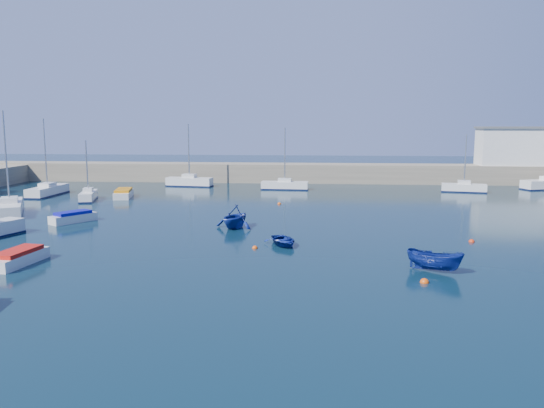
# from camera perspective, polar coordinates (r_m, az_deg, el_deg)

# --- Properties ---
(ground) EXTENTS (220.00, 220.00, 0.00)m
(ground) POSITION_cam_1_polar(r_m,az_deg,el_deg) (30.90, -0.33, -6.95)
(ground) COLOR #0A212F
(ground) RESTS_ON ground
(back_wall) EXTENTS (96.00, 4.50, 2.60)m
(back_wall) POSITION_cam_1_polar(r_m,az_deg,el_deg) (76.01, 2.77, 3.36)
(back_wall) COLOR gray
(back_wall) RESTS_ON ground
(harbor_office) EXTENTS (10.00, 4.00, 5.00)m
(harbor_office) POSITION_cam_1_polar(r_m,az_deg,el_deg) (80.49, 24.77, 5.58)
(harbor_office) COLOR silver
(harbor_office) RESTS_ON back_wall
(sailboat_2) EXTENTS (5.23, 7.34, 9.46)m
(sailboat_2) POSITION_cam_1_polar(r_m,az_deg,el_deg) (54.59, -26.37, -0.34)
(sailboat_2) COLOR silver
(sailboat_2) RESTS_ON ground
(sailboat_3) EXTENTS (2.58, 5.02, 6.52)m
(sailboat_3) POSITION_cam_1_polar(r_m,az_deg,el_deg) (61.13, -19.14, 0.88)
(sailboat_3) COLOR silver
(sailboat_3) RESTS_ON ground
(sailboat_4) EXTENTS (2.02, 6.83, 8.88)m
(sailboat_4) POSITION_cam_1_polar(r_m,az_deg,el_deg) (67.09, -22.98, 1.36)
(sailboat_4) COLOR silver
(sailboat_4) RESTS_ON ground
(sailboat_5) EXTENTS (6.31, 2.49, 8.23)m
(sailboat_5) POSITION_cam_1_polar(r_m,az_deg,el_deg) (71.63, -8.87, 2.42)
(sailboat_5) COLOR silver
(sailboat_5) RESTS_ON ground
(sailboat_6) EXTENTS (5.96, 1.91, 7.79)m
(sailboat_6) POSITION_cam_1_polar(r_m,az_deg,el_deg) (67.29, 1.38, 2.05)
(sailboat_6) COLOR silver
(sailboat_6) RESTS_ON ground
(sailboat_7) EXTENTS (5.38, 2.40, 7.00)m
(sailboat_7) POSITION_cam_1_polar(r_m,az_deg,el_deg) (68.85, 19.93, 1.69)
(sailboat_7) COLOR silver
(sailboat_7) RESTS_ON ground
(motorboat_0) EXTENTS (1.91, 4.24, 0.92)m
(motorboat_0) POSITION_cam_1_polar(r_m,az_deg,el_deg) (35.08, -25.63, -5.20)
(motorboat_0) COLOR silver
(motorboat_0) RESTS_ON ground
(motorboat_1) EXTENTS (3.29, 3.93, 0.94)m
(motorboat_1) POSITION_cam_1_polar(r_m,az_deg,el_deg) (48.04, -20.60, -1.33)
(motorboat_1) COLOR silver
(motorboat_1) RESTS_ON ground
(motorboat_2) EXTENTS (2.66, 5.00, 0.98)m
(motorboat_2) POSITION_cam_1_polar(r_m,az_deg,el_deg) (62.38, -15.68, 1.11)
(motorboat_2) COLOR silver
(motorboat_2) RESTS_ON ground
(dinghy_center) EXTENTS (3.15, 3.63, 0.63)m
(dinghy_center) POSITION_cam_1_polar(r_m,az_deg,el_deg) (36.60, 1.22, -3.97)
(dinghy_center) COLOR navy
(dinghy_center) RESTS_ON ground
(dinghy_left) EXTENTS (4.13, 4.41, 1.87)m
(dinghy_left) POSITION_cam_1_polar(r_m,az_deg,el_deg) (42.51, -4.01, -1.36)
(dinghy_left) COLOR navy
(dinghy_left) RESTS_ON ground
(dinghy_right) EXTENTS (3.43, 2.62, 1.25)m
(dinghy_right) POSITION_cam_1_polar(r_m,az_deg,el_deg) (31.50, 17.09, -5.86)
(dinghy_right) COLOR navy
(dinghy_right) RESTS_ON ground
(buoy_0) EXTENTS (0.38, 0.38, 0.38)m
(buoy_0) POSITION_cam_1_polar(r_m,az_deg,el_deg) (35.75, -1.85, -4.79)
(buoy_0) COLOR #D6480B
(buoy_0) RESTS_ON ground
(buoy_1) EXTENTS (0.42, 0.42, 0.42)m
(buoy_1) POSITION_cam_1_polar(r_m,az_deg,el_deg) (40.20, 20.68, -3.84)
(buoy_1) COLOR red
(buoy_1) RESTS_ON ground
(buoy_3) EXTENTS (0.39, 0.39, 0.39)m
(buoy_3) POSITION_cam_1_polar(r_m,az_deg,el_deg) (55.11, 0.79, -0.02)
(buoy_3) COLOR #D6480B
(buoy_3) RESTS_ON ground
(buoy_5) EXTENTS (0.48, 0.48, 0.48)m
(buoy_5) POSITION_cam_1_polar(r_m,az_deg,el_deg) (29.38, 16.08, -8.13)
(buoy_5) COLOR #D6480B
(buoy_5) RESTS_ON ground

